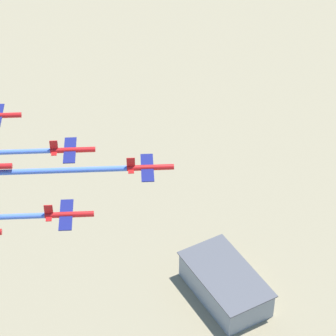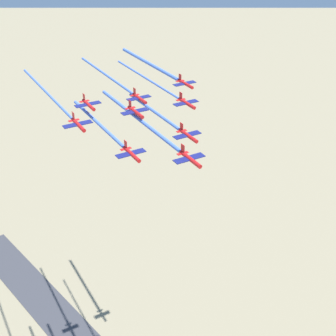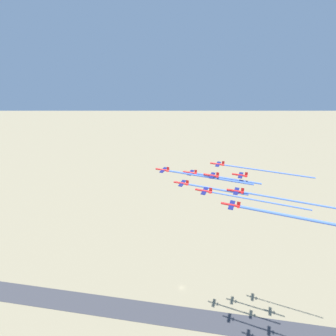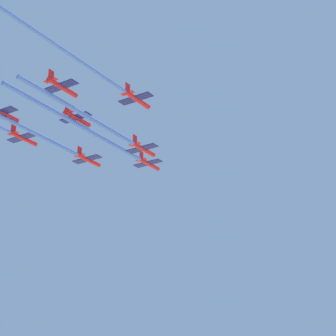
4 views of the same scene
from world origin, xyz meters
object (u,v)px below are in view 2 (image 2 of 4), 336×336
Objects in this scene: jet_4 at (135,112)px; jet_5 at (78,124)px; jet_2 at (131,154)px; jet_7 at (139,98)px; jet_8 at (88,104)px; jet_6 at (185,84)px; jet_3 at (186,103)px; jet_1 at (188,135)px; jet_0 at (190,159)px.

jet_4 is 1.00× the size of jet_5.
jet_2 is 1.00× the size of jet_7.
jet_7 is 19.02m from jet_8.
jet_6 is at bearing 180.00° from jet_8.
jet_3 is at bearing 120.47° from jet_7.
jet_4 reaches higher than jet_1.
jet_6 is (-32.65, -1.67, -0.77)m from jet_4.
jet_6 is 1.00× the size of jet_7.
jet_4 is 18.96m from jet_5.
jet_3 reaches higher than jet_8.
jet_4 is at bearing 120.47° from jet_8.
jet_1 reaches higher than jet_2.
jet_7 reaches higher than jet_1.
jet_4 is at bearing -90.00° from jet_0.
jet_4 reaches higher than jet_5.
jet_0 is at bearing 120.47° from jet_2.
jet_0 is 19.01m from jet_2.
jet_3 is at bearing -180.00° from jet_4.
jet_5 is at bearing 18.78° from jet_6.
jet_2 is at bearing 40.36° from jet_6.
jet_3 is at bearing -150.46° from jet_2.
jet_5 is at bearing -59.53° from jet_0.
jet_3 is 18.70m from jet_6.
jet_2 is 19.36m from jet_4.
jet_5 reaches higher than jet_0.
jet_3 reaches higher than jet_0.
jet_3 is at bearing -120.47° from jet_1.
jet_8 is (2.51, -37.32, 2.42)m from jet_1.
jet_6 is 1.00× the size of jet_8.
jet_5 is (2.51, -37.32, 1.49)m from jet_0.
jet_3 is 1.00× the size of jet_8.
jet_6 is at bearing -139.64° from jet_2.
jet_1 is 1.00× the size of jet_2.
jet_6 is at bearing -120.47° from jet_3.
jet_1 is 1.00× the size of jet_3.
jet_6 is (-48.35, -11.83, 4.24)m from jet_2.
jet_0 is 1.00× the size of jet_6.
jet_3 is 37.94m from jet_5.
jet_2 is (16.95, -8.50, -1.27)m from jet_1.
jet_4 reaches higher than jet_2.
jet_1 is 1.00× the size of jet_5.
jet_2 is 1.00× the size of jet_5.
jet_2 is at bearing -59.53° from jet_0.
jet_0 is at bearing 101.09° from jet_8.
jet_7 is (1.26, -18.66, -1.87)m from jet_3.
jet_8 is (16.95, -8.50, 1.42)m from jet_7.
jet_8 is (33.91, -16.99, -0.56)m from jet_6.
jet_4 is 18.75m from jet_8.
jet_8 is at bearing -90.00° from jet_2.
jet_6 reaches higher than jet_0.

